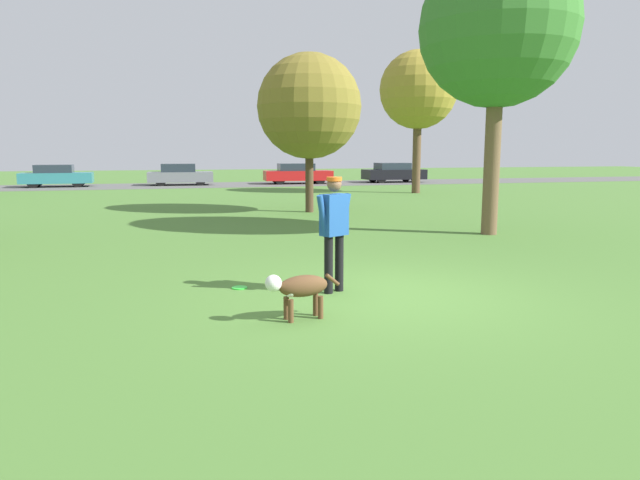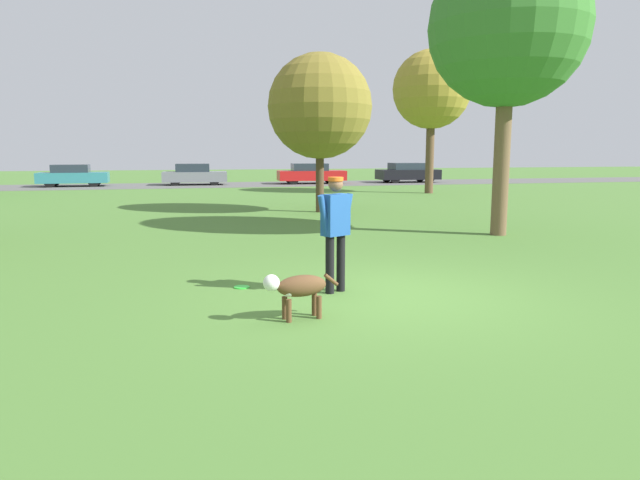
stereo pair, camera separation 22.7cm
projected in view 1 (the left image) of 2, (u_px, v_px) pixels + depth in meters
The scene contains 12 objects.
ground_plane at pixel (386, 295), 8.38m from camera, with size 120.00×120.00×0.00m, color #4C7A33.
far_road_strip at pixel (214, 185), 35.88m from camera, with size 120.00×6.00×0.01m.
person at pixel (334, 224), 8.41m from camera, with size 0.64×0.39×1.73m.
dog at pixel (299, 288), 7.11m from camera, with size 1.01×0.38×0.60m.
frisbee at pixel (240, 288), 8.80m from camera, with size 0.24×0.24×0.02m.
tree_mid_center at pixel (309, 107), 19.33m from camera, with size 3.55×3.55×5.39m.
tree_far_right at pixel (418, 90), 28.26m from camera, with size 3.86×3.86×7.05m.
tree_near_right at pixel (498, 29), 13.81m from camera, with size 3.83×3.83×6.98m.
parked_car_teal at pixel (56, 176), 33.73m from camera, with size 4.05×1.91×1.32m.
parked_car_grey at pixel (180, 175), 35.55m from camera, with size 4.01×1.98×1.34m.
parked_car_red at pixel (297, 174), 37.13m from camera, with size 4.44×2.00×1.32m.
parked_car_black at pixel (394, 173), 38.88m from camera, with size 4.14×1.87×1.33m.
Camera 1 is at (-3.09, -7.61, 2.09)m, focal length 32.00 mm.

